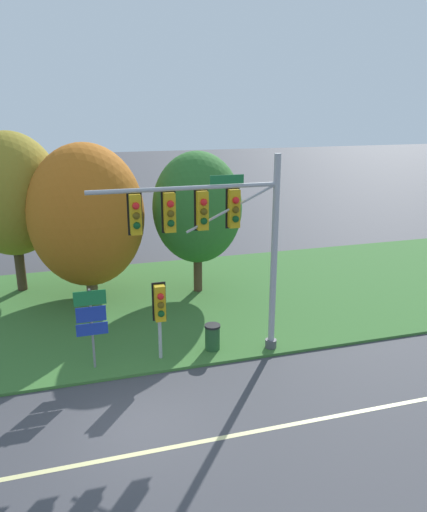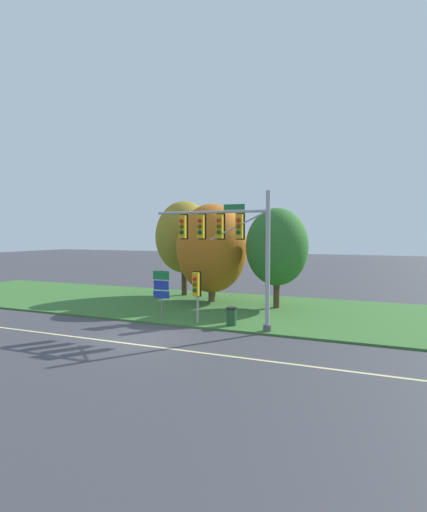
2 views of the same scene
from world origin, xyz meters
name	(u,v)px [view 2 (image 2 of 2)]	position (x,y,z in m)	size (l,w,h in m)	color
ground_plane	(144,337)	(0.00, 0.00, 0.00)	(160.00, 160.00, 0.00)	#3D3D42
lane_stripe	(129,344)	(0.00, -1.20, 0.00)	(36.00, 0.16, 0.01)	beige
grass_verge	(212,306)	(0.00, 8.25, 0.05)	(48.00, 11.50, 0.10)	#386B2D
traffic_signal_mast	(228,238)	(3.11, 2.98, 4.64)	(6.23, 0.49, 6.82)	#9EA0A5
pedestrian_signal_near_kerb	(196,287)	(1.24, 3.18, 2.05)	(0.46, 0.55, 2.76)	#9EA0A5
route_sign_post	(161,288)	(-0.96, 3.32, 1.87)	(1.01, 0.08, 2.75)	slate
tree_nearest_road	(184,237)	(-3.73, 11.63, 4.57)	(4.39, 4.39, 7.23)	#423021
tree_left_of_mast	(212,248)	(-0.65, 9.79, 3.82)	(4.93, 4.93, 6.81)	brown
tree_behind_signpost	(277,247)	(4.10, 9.19, 4.00)	(3.96, 3.96, 6.39)	#4C3823
trash_bin	(231,316)	(3.12, 3.45, 0.57)	(0.56, 0.56, 0.93)	#234C28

